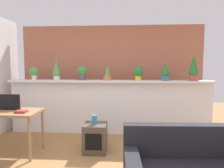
{
  "coord_description": "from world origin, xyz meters",
  "views": [
    {
      "loc": [
        0.35,
        -2.36,
        1.51
      ],
      "look_at": [
        0.11,
        1.26,
        1.18
      ],
      "focal_mm": 31.81,
      "sensor_mm": 36.0,
      "label": 1
    }
  ],
  "objects_px": {
    "desk": "(8,116)",
    "book_on_desk": "(21,112)",
    "potted_plant_3": "(107,74)",
    "potted_plant_6": "(194,69)",
    "potted_plant_5": "(165,73)",
    "side_cube_shelf": "(95,138)",
    "potted_plant_0": "(34,72)",
    "potted_plant_2": "(82,72)",
    "vase_on_shelf": "(94,120)",
    "tv_monitor": "(9,102)",
    "potted_plant_1": "(57,70)",
    "potted_plant_4": "(138,72)"
  },
  "relations": [
    {
      "from": "potted_plant_4",
      "to": "potted_plant_3",
      "type": "bearing_deg",
      "value": -179.93
    },
    {
      "from": "desk",
      "to": "book_on_desk",
      "type": "distance_m",
      "value": 0.34
    },
    {
      "from": "potted_plant_3",
      "to": "desk",
      "type": "xyz_separation_m",
      "value": [
        -1.62,
        -1.1,
        -0.68
      ]
    },
    {
      "from": "potted_plant_0",
      "to": "desk",
      "type": "height_order",
      "value": "potted_plant_0"
    },
    {
      "from": "potted_plant_5",
      "to": "desk",
      "type": "relative_size",
      "value": 0.35
    },
    {
      "from": "potted_plant_2",
      "to": "side_cube_shelf",
      "type": "xyz_separation_m",
      "value": [
        0.43,
        -0.97,
        -1.13
      ]
    },
    {
      "from": "potted_plant_6",
      "to": "potted_plant_5",
      "type": "bearing_deg",
      "value": -179.94
    },
    {
      "from": "potted_plant_2",
      "to": "book_on_desk",
      "type": "relative_size",
      "value": 1.72
    },
    {
      "from": "potted_plant_4",
      "to": "vase_on_shelf",
      "type": "distance_m",
      "value": 1.48
    },
    {
      "from": "potted_plant_0",
      "to": "potted_plant_3",
      "type": "height_order",
      "value": "potted_plant_3"
    },
    {
      "from": "potted_plant_5",
      "to": "tv_monitor",
      "type": "bearing_deg",
      "value": -160.59
    },
    {
      "from": "potted_plant_0",
      "to": "potted_plant_2",
      "type": "bearing_deg",
      "value": -0.65
    },
    {
      "from": "desk",
      "to": "tv_monitor",
      "type": "distance_m",
      "value": 0.24
    },
    {
      "from": "potted_plant_2",
      "to": "potted_plant_6",
      "type": "xyz_separation_m",
      "value": [
        2.39,
        -0.05,
        0.08
      ]
    },
    {
      "from": "vase_on_shelf",
      "to": "tv_monitor",
      "type": "bearing_deg",
      "value": -177.09
    },
    {
      "from": "potted_plant_4",
      "to": "potted_plant_6",
      "type": "xyz_separation_m",
      "value": [
        1.16,
        -0.01,
        0.08
      ]
    },
    {
      "from": "book_on_desk",
      "to": "potted_plant_3",
      "type": "bearing_deg",
      "value": 42.63
    },
    {
      "from": "potted_plant_1",
      "to": "book_on_desk",
      "type": "relative_size",
      "value": 2.55
    },
    {
      "from": "tv_monitor",
      "to": "potted_plant_1",
      "type": "bearing_deg",
      "value": 64.5
    },
    {
      "from": "potted_plant_4",
      "to": "potted_plant_5",
      "type": "height_order",
      "value": "potted_plant_5"
    },
    {
      "from": "side_cube_shelf",
      "to": "potted_plant_0",
      "type": "bearing_deg",
      "value": 147.37
    },
    {
      "from": "side_cube_shelf",
      "to": "potted_plant_2",
      "type": "bearing_deg",
      "value": 113.84
    },
    {
      "from": "potted_plant_6",
      "to": "tv_monitor",
      "type": "distance_m",
      "value": 3.64
    },
    {
      "from": "potted_plant_5",
      "to": "side_cube_shelf",
      "type": "bearing_deg",
      "value": -146.27
    },
    {
      "from": "potted_plant_4",
      "to": "desk",
      "type": "xyz_separation_m",
      "value": [
        -2.28,
        -1.1,
        -0.71
      ]
    },
    {
      "from": "vase_on_shelf",
      "to": "book_on_desk",
      "type": "relative_size",
      "value": 0.87
    },
    {
      "from": "potted_plant_0",
      "to": "book_on_desk",
      "type": "distance_m",
      "value": 1.44
    },
    {
      "from": "potted_plant_3",
      "to": "side_cube_shelf",
      "type": "height_order",
      "value": "potted_plant_3"
    },
    {
      "from": "potted_plant_2",
      "to": "potted_plant_5",
      "type": "bearing_deg",
      "value": -1.67
    },
    {
      "from": "potted_plant_1",
      "to": "potted_plant_5",
      "type": "bearing_deg",
      "value": -0.69
    },
    {
      "from": "potted_plant_0",
      "to": "vase_on_shelf",
      "type": "xyz_separation_m",
      "value": [
        1.52,
        -1.0,
        -0.79
      ]
    },
    {
      "from": "potted_plant_1",
      "to": "potted_plant_5",
      "type": "xyz_separation_m",
      "value": [
        2.37,
        -0.03,
        -0.05
      ]
    },
    {
      "from": "potted_plant_1",
      "to": "potted_plant_4",
      "type": "height_order",
      "value": "potted_plant_1"
    },
    {
      "from": "potted_plant_0",
      "to": "book_on_desk",
      "type": "relative_size",
      "value": 1.59
    },
    {
      "from": "potted_plant_1",
      "to": "potted_plant_2",
      "type": "bearing_deg",
      "value": 2.37
    },
    {
      "from": "potted_plant_2",
      "to": "book_on_desk",
      "type": "bearing_deg",
      "value": -121.02
    },
    {
      "from": "potted_plant_5",
      "to": "potted_plant_0",
      "type": "bearing_deg",
      "value": 178.72
    },
    {
      "from": "potted_plant_6",
      "to": "tv_monitor",
      "type": "relative_size",
      "value": 1.42
    },
    {
      "from": "potted_plant_5",
      "to": "side_cube_shelf",
      "type": "xyz_separation_m",
      "value": [
        -1.37,
        -0.91,
        -1.13
      ]
    },
    {
      "from": "potted_plant_6",
      "to": "potted_plant_2",
      "type": "bearing_deg",
      "value": 178.76
    },
    {
      "from": "side_cube_shelf",
      "to": "potted_plant_6",
      "type": "bearing_deg",
      "value": 25.03
    },
    {
      "from": "desk",
      "to": "vase_on_shelf",
      "type": "relative_size",
      "value": 6.86
    },
    {
      "from": "tv_monitor",
      "to": "vase_on_shelf",
      "type": "height_order",
      "value": "tv_monitor"
    },
    {
      "from": "potted_plant_0",
      "to": "potted_plant_1",
      "type": "relative_size",
      "value": 0.62
    },
    {
      "from": "tv_monitor",
      "to": "potted_plant_4",
      "type": "bearing_deg",
      "value": 23.98
    },
    {
      "from": "potted_plant_1",
      "to": "potted_plant_6",
      "type": "height_order",
      "value": "potted_plant_6"
    },
    {
      "from": "potted_plant_2",
      "to": "potted_plant_3",
      "type": "bearing_deg",
      "value": -4.14
    },
    {
      "from": "book_on_desk",
      "to": "desk",
      "type": "bearing_deg",
      "value": 160.46
    },
    {
      "from": "potted_plant_5",
      "to": "book_on_desk",
      "type": "relative_size",
      "value": 2.09
    },
    {
      "from": "potted_plant_1",
      "to": "tv_monitor",
      "type": "relative_size",
      "value": 1.22
    }
  ]
}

